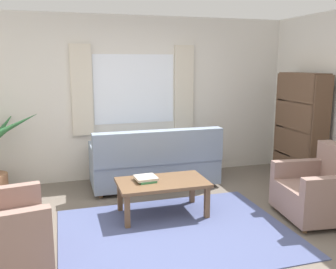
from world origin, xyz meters
name	(u,v)px	position (x,y,z in m)	size (l,w,h in m)	color
ground_plane	(176,233)	(0.00, 0.00, 0.00)	(6.24, 6.24, 0.00)	#6B6056
wall_back	(134,98)	(0.00, 2.26, 1.30)	(5.32, 0.12, 2.60)	silver
window_with_curtains	(135,89)	(0.00, 2.18, 1.45)	(1.98, 0.07, 1.40)	white
area_rug	(176,232)	(0.00, 0.00, 0.01)	(2.54, 1.96, 0.01)	#4C5684
couch	(155,163)	(0.17, 1.57, 0.37)	(1.90, 0.82, 0.92)	gray
armchair_right	(321,190)	(1.81, -0.11, 0.35)	(0.91, 0.93, 0.88)	gray
coffee_table	(162,185)	(-0.01, 0.53, 0.38)	(1.10, 0.64, 0.44)	brown
book_stack_on_table	(146,179)	(-0.20, 0.59, 0.47)	(0.28, 0.28, 0.06)	#387F4C
bookshelf	(299,134)	(2.35, 1.10, 0.78)	(0.30, 0.94, 1.72)	brown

